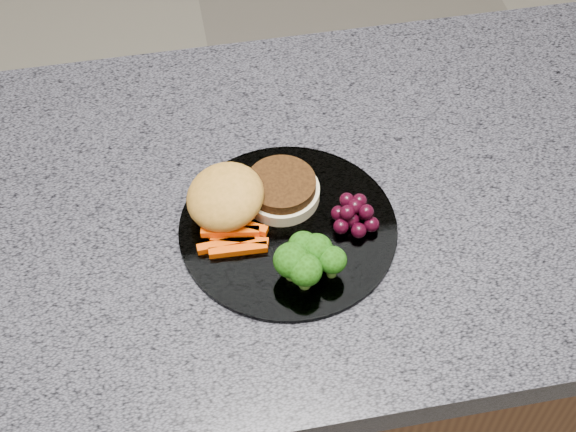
% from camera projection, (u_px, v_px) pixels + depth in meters
% --- Properties ---
extents(island_cabinet, '(1.20, 0.60, 0.86)m').
position_uv_depth(island_cabinet, '(287.00, 373.00, 1.36)').
color(island_cabinet, brown).
rests_on(island_cabinet, ground).
extents(countertop, '(1.20, 0.60, 0.04)m').
position_uv_depth(countertop, '(287.00, 207.00, 1.00)').
color(countertop, '#55545F').
rests_on(countertop, island_cabinet).
extents(plate, '(0.26, 0.26, 0.01)m').
position_uv_depth(plate, '(288.00, 228.00, 0.95)').
color(plate, white).
rests_on(plate, countertop).
extents(burger, '(0.19, 0.14, 0.05)m').
position_uv_depth(burger, '(246.00, 196.00, 0.95)').
color(burger, '#F9E8AF').
rests_on(burger, plate).
extents(carrot_sticks, '(0.09, 0.06, 0.02)m').
position_uv_depth(carrot_sticks, '(235.00, 237.00, 0.93)').
color(carrot_sticks, '#FD5004').
rests_on(carrot_sticks, plate).
extents(broccoli, '(0.08, 0.07, 0.05)m').
position_uv_depth(broccoli, '(307.00, 258.00, 0.89)').
color(broccoli, '#639737').
rests_on(broccoli, plate).
extents(grape_bunch, '(0.05, 0.06, 0.03)m').
position_uv_depth(grape_bunch, '(355.00, 214.00, 0.94)').
color(grape_bunch, black).
rests_on(grape_bunch, plate).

